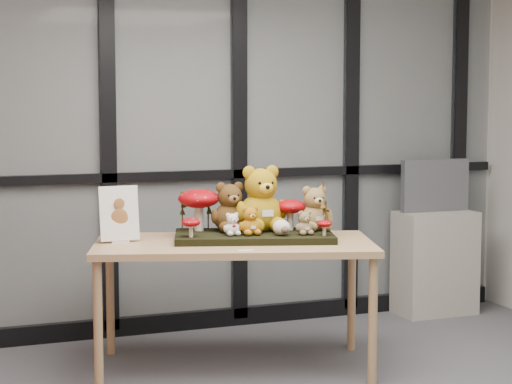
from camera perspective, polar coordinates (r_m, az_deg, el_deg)
name	(u,v)px	position (r m, az deg, el deg)	size (l,w,h in m)	color
room_shell	(344,70)	(3.84, 5.43, 7.46)	(5.00, 5.00, 5.00)	#AFAEA6
glass_partition	(175,120)	(6.15, -5.00, 4.42)	(4.90, 0.06, 2.78)	#2D383F
display_table	(234,253)	(5.33, -1.36, -3.77)	(1.75, 1.24, 0.74)	tan
diorama_tray	(254,236)	(5.38, -0.12, -2.75)	(0.91, 0.46, 0.04)	black
bear_pooh_yellow	(261,195)	(5.45, 0.29, -0.18)	(0.32, 0.29, 0.42)	#AD8411
bear_brown_medium	(230,204)	(5.44, -1.63, -0.75)	(0.24, 0.22, 0.32)	#4E3314
bear_tan_back	(314,206)	(5.48, 3.61, -0.85)	(0.22, 0.20, 0.29)	olive
bear_small_yellow	(250,219)	(5.29, -0.36, -1.68)	(0.14, 0.13, 0.18)	#AE6E12
bear_white_bow	(232,223)	(5.28, -1.48, -1.91)	(0.11, 0.10, 0.14)	white
bear_beige_small	(305,222)	(5.31, 3.01, -1.83)	(0.12, 0.10, 0.15)	olive
plush_cream_hedgehog	(281,227)	(5.28, 1.58, -2.15)	(0.08, 0.07, 0.10)	white
mushroom_back_left	(199,208)	(5.47, -3.54, -0.97)	(0.24, 0.24, 0.27)	#91040A
mushroom_back_right	(290,213)	(5.49, 2.12, -1.31)	(0.18, 0.18, 0.20)	#91040A
mushroom_front_left	(191,227)	(5.23, -4.02, -2.14)	(0.11, 0.11, 0.12)	#91040A
mushroom_front_right	(324,227)	(5.29, 4.23, -2.16)	(0.09, 0.09, 0.10)	#91040A
sprig_green_far_left	(182,211)	(5.47, -4.56, -1.18)	(0.05, 0.05, 0.23)	#1B320B
sprig_green_mid_left	(208,209)	(5.52, -2.96, -1.07)	(0.05, 0.05, 0.24)	#1B320B
sprig_dry_far_right	(323,206)	(5.50, 4.13, -0.85)	(0.05, 0.05, 0.29)	brown
sprig_dry_mid_right	(326,217)	(5.39, 4.32, -1.54)	(0.05, 0.05, 0.19)	brown
sprig_green_centre	(241,212)	(5.54, -0.96, -1.27)	(0.05, 0.05, 0.20)	#1B320B
sign_holder	(119,216)	(5.33, -8.42, -1.46)	(0.23, 0.06, 0.32)	silver
label_card	(246,250)	(5.01, -0.65, -3.61)	(0.09, 0.03, 0.00)	white
cabinet	(435,263)	(6.85, 10.95, -4.30)	(0.56, 0.33, 0.75)	#9B958A
monitor	(435,185)	(6.79, 10.96, 0.40)	(0.53, 0.06, 0.38)	#4F5156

